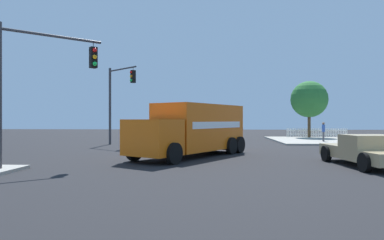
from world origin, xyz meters
TOP-DOWN VIEW (x-y plane):
  - ground_plane at (0.00, 0.00)m, footprint 100.00×100.00m
  - sidewalk_corner_near at (-12.42, -12.42)m, footprint 11.45×11.45m
  - delivery_truck at (0.13, 1.62)m, footprint 6.37×8.24m
  - traffic_light_primary at (6.32, 6.89)m, footprint 3.26×2.84m
  - traffic_light_secondary at (6.72, -6.32)m, footprint 2.83×2.46m
  - pickup_tan at (-7.66, 5.18)m, footprint 2.68×5.38m
  - pedestrian_near_corner at (-10.59, -9.87)m, footprint 0.28×0.52m
  - picket_fence_run at (-12.42, -17.90)m, footprint 6.58×0.05m
  - shade_tree_near at (-11.28, -16.83)m, footprint 3.91×3.91m

SIDE VIEW (x-z plane):
  - ground_plane at x=0.00m, z-range 0.00..0.00m
  - sidewalk_corner_near at x=-12.42m, z-range 0.00..0.14m
  - picket_fence_run at x=-12.42m, z-range 0.15..1.10m
  - pickup_tan at x=-7.66m, z-range 0.04..1.42m
  - pedestrian_near_corner at x=-10.59m, z-range 0.26..1.94m
  - delivery_truck at x=0.13m, z-range 0.06..2.95m
  - traffic_light_primary at x=6.32m, z-range 1.05..6.75m
  - traffic_light_secondary at x=6.72m, z-range 0.94..7.22m
  - shade_tree_near at x=-11.28m, z-range 1.20..7.25m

